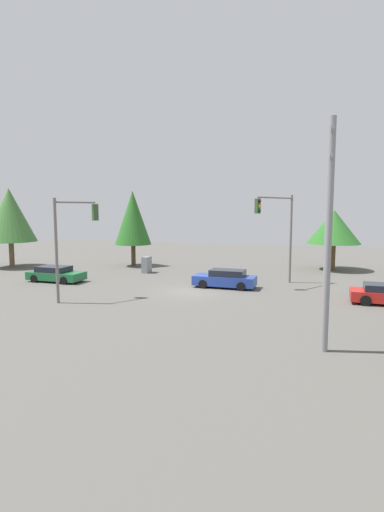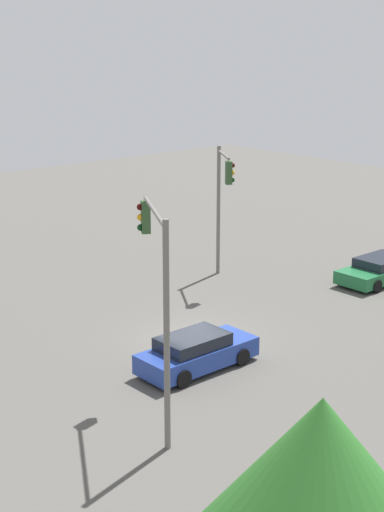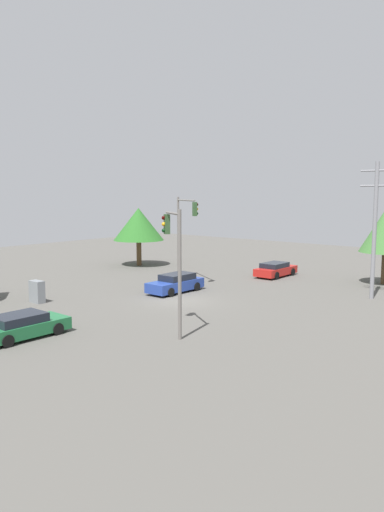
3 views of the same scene
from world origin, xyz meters
name	(u,v)px [view 2 (image 2 of 3)]	position (x,y,z in m)	size (l,w,h in m)	color
ground_plane	(197,340)	(0.00, 0.00, 0.00)	(80.00, 80.00, 0.00)	#54514C
sedan_blue	(196,352)	(-2.06, 1.87, 0.65)	(1.89, 4.56, 1.34)	#233D93
sedan_green	(379,270)	(-0.21, -11.62, 0.60)	(2.05, 4.46, 1.23)	#1E6638
traffic_signal_main	(223,193)	(5.12, -6.17, 4.33)	(2.48, 1.73, 6.43)	slate
traffic_signal_cross	(157,278)	(-4.30, 5.42, 4.70)	(3.83, 2.36, 6.86)	slate
tree_left	(319,481)	(-13.88, 9.51, 4.09)	(4.97, 4.97, 5.70)	brown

